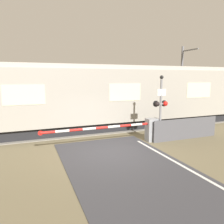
# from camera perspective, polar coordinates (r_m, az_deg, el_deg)

# --- Properties ---
(ground_plane) EXTENTS (80.00, 80.00, 0.00)m
(ground_plane) POSITION_cam_1_polar(r_m,az_deg,el_deg) (9.60, -0.40, -10.51)
(ground_plane) COLOR #6B6047
(track_bed) EXTENTS (36.00, 3.20, 0.13)m
(track_bed) POSITION_cam_1_polar(r_m,az_deg,el_deg) (13.68, -7.19, -4.55)
(track_bed) COLOR gray
(track_bed) RESTS_ON ground_plane
(train) EXTENTS (19.67, 2.99, 3.93)m
(train) POSITION_cam_1_polar(r_m,az_deg,el_deg) (14.00, 0.84, 4.08)
(train) COLOR black
(train) RESTS_ON ground_plane
(crossing_barrier) EXTENTS (5.79, 0.44, 1.17)m
(crossing_barrier) POSITION_cam_1_polar(r_m,az_deg,el_deg) (11.03, 8.32, -4.51)
(crossing_barrier) COLOR gray
(crossing_barrier) RESTS_ON ground_plane
(signal_post) EXTENTS (0.78, 0.26, 3.31)m
(signal_post) POSITION_cam_1_polar(r_m,az_deg,el_deg) (11.00, 12.63, 1.86)
(signal_post) COLOR gray
(signal_post) RESTS_ON ground_plane
(catenary_pole) EXTENTS (0.20, 1.90, 5.81)m
(catenary_pole) POSITION_cam_1_polar(r_m,az_deg,el_deg) (19.83, 17.75, 8.09)
(catenary_pole) COLOR slate
(catenary_pole) RESTS_ON ground_plane
(roadside_fence) EXTENTS (3.94, 0.06, 1.10)m
(roadside_fence) POSITION_cam_1_polar(r_m,az_deg,el_deg) (12.11, 18.79, -4.18)
(roadside_fence) COLOR #4C4C51
(roadside_fence) RESTS_ON ground_plane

